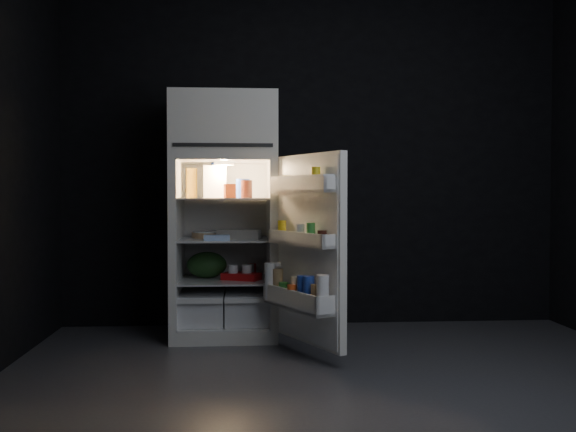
{
  "coord_description": "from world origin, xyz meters",
  "views": [
    {
      "loc": [
        -0.58,
        -3.47,
        1.04
      ],
      "look_at": [
        -0.25,
        1.0,
        0.9
      ],
      "focal_mm": 40.0,
      "sensor_mm": 36.0,
      "label": 1
    }
  ],
  "objects": [
    {
      "name": "amber_bottle",
      "position": [
        -0.95,
        1.35,
        1.14
      ],
      "size": [
        0.1,
        0.1,
        0.22
      ],
      "primitive_type": "cylinder",
      "rotation": [
        0.0,
        0.0,
        -0.21
      ],
      "color": "#BA821D",
      "rests_on": "refrigerator"
    },
    {
      "name": "refrigerator",
      "position": [
        -0.7,
        1.32,
        0.96
      ],
      "size": [
        0.76,
        0.71,
        1.78
      ],
      "color": "white",
      "rests_on": "ground"
    },
    {
      "name": "small_carton",
      "position": [
        -0.66,
        1.12,
        1.08
      ],
      "size": [
        0.09,
        0.08,
        0.1
      ],
      "primitive_type": "cube",
      "rotation": [
        0.0,
        0.0,
        0.25
      ],
      "color": "#E2501A",
      "rests_on": "refrigerator"
    },
    {
      "name": "wrapped_pkg",
      "position": [
        -0.51,
        1.47,
        0.75
      ],
      "size": [
        0.14,
        0.12,
        0.05
      ],
      "primitive_type": "cube",
      "rotation": [
        0.0,
        0.0,
        -0.16
      ],
      "color": "#F2EDC6",
      "rests_on": "refrigerator"
    },
    {
      "name": "small_can_silver",
      "position": [
        -0.52,
        1.43,
        0.47
      ],
      "size": [
        0.08,
        0.08,
        0.09
      ],
      "primitive_type": "cylinder",
      "rotation": [
        0.0,
        0.0,
        0.1
      ],
      "color": "silver",
      "rests_on": "refrigerator"
    },
    {
      "name": "yogurt_tray",
      "position": [
        -0.58,
        1.22,
        0.45
      ],
      "size": [
        0.3,
        0.24,
        0.05
      ],
      "primitive_type": "cube",
      "rotation": [
        0.0,
        0.0,
        -0.43
      ],
      "color": "#B70F11",
      "rests_on": "refrigerator"
    },
    {
      "name": "mayo_jar",
      "position": [
        -0.56,
        1.29,
        1.1
      ],
      "size": [
        0.13,
        0.13,
        0.14
      ],
      "primitive_type": "cylinder",
      "rotation": [
        0.0,
        0.0,
        -0.33
      ],
      "color": "#2141B4",
      "rests_on": "refrigerator"
    },
    {
      "name": "wall_back",
      "position": [
        0.0,
        1.7,
        1.35
      ],
      "size": [
        4.0,
        0.0,
        2.7
      ],
      "primitive_type": "cube",
      "color": "black",
      "rests_on": "ground"
    },
    {
      "name": "egg_carton",
      "position": [
        -0.59,
        1.18,
        0.76
      ],
      "size": [
        0.33,
        0.19,
        0.07
      ],
      "primitive_type": "cube",
      "rotation": [
        0.0,
        0.0,
        -0.25
      ],
      "color": "gray",
      "rests_on": "refrigerator"
    },
    {
      "name": "small_can_red",
      "position": [
        -0.5,
        1.47,
        0.47
      ],
      "size": [
        0.08,
        0.08,
        0.09
      ],
      "primitive_type": "cylinder",
      "rotation": [
        0.0,
        0.0,
        0.24
      ],
      "color": "#B70F11",
      "rests_on": "refrigerator"
    },
    {
      "name": "fridge_door",
      "position": [
        -0.16,
        0.6,
        0.68
      ],
      "size": [
        0.48,
        0.73,
        1.22
      ],
      "color": "white",
      "rests_on": "ground"
    },
    {
      "name": "flat_package",
      "position": [
        -0.75,
        1.05,
        0.75
      ],
      "size": [
        0.19,
        0.1,
        0.04
      ],
      "primitive_type": "cube",
      "rotation": [
        0.0,
        0.0,
        0.07
      ],
      "color": "#8FAEDD",
      "rests_on": "refrigerator"
    },
    {
      "name": "jam_jar",
      "position": [
        -0.54,
        1.26,
        1.09
      ],
      "size": [
        0.11,
        0.11,
        0.13
      ],
      "primitive_type": "cylinder",
      "rotation": [
        0.0,
        0.0,
        -0.26
      ],
      "color": "black",
      "rests_on": "refrigerator"
    },
    {
      "name": "milk_jug",
      "position": [
        -0.78,
        1.36,
        1.15
      ],
      "size": [
        0.18,
        0.18,
        0.24
      ],
      "primitive_type": "cube",
      "rotation": [
        0.0,
        0.0,
        0.1
      ],
      "color": "white",
      "rests_on": "refrigerator"
    },
    {
      "name": "wall_front",
      "position": [
        0.0,
        -1.7,
        1.35
      ],
      "size": [
        4.0,
        0.0,
        2.7
      ],
      "primitive_type": "cube",
      "color": "black",
      "rests_on": "ground"
    },
    {
      "name": "pie",
      "position": [
        -0.79,
        1.39,
        0.75
      ],
      "size": [
        0.44,
        0.44,
        0.04
      ],
      "primitive_type": "cylinder",
      "rotation": [
        0.0,
        0.0,
        -0.43
      ],
      "color": "#A68357",
      "rests_on": "refrigerator"
    },
    {
      "name": "produce_bag",
      "position": [
        -0.84,
        1.34,
        0.52
      ],
      "size": [
        0.33,
        0.29,
        0.2
      ],
      "primitive_type": "ellipsoid",
      "rotation": [
        0.0,
        0.0,
        0.13
      ],
      "color": "#193815",
      "rests_on": "refrigerator"
    },
    {
      "name": "floor",
      "position": [
        0.0,
        0.0,
        0.0
      ],
      "size": [
        4.0,
        3.4,
        0.0
      ],
      "primitive_type": "cube",
      "color": "#46464A",
      "rests_on": "ground"
    }
  ]
}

